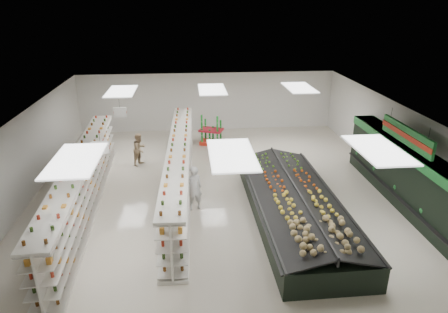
{
  "coord_description": "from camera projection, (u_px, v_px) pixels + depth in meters",
  "views": [
    {
      "loc": [
        -1.11,
        -13.68,
        7.0
      ],
      "look_at": [
        0.19,
        0.28,
        1.39
      ],
      "focal_mm": 32.0,
      "sensor_mm": 36.0,
      "label": 1
    }
  ],
  "objects": [
    {
      "name": "wall_left",
      "position": [
        23.0,
        161.0,
        14.15
      ],
      "size": [
        0.02,
        16.0,
        3.2
      ],
      "primitive_type": "cube",
      "color": "silver",
      "rests_on": "floor"
    },
    {
      "name": "wall_front",
      "position": [
        255.0,
        312.0,
        7.36
      ],
      "size": [
        14.0,
        0.02,
        3.2
      ],
      "primitive_type": "cube",
      "color": "silver",
      "rests_on": "floor"
    },
    {
      "name": "ceiling",
      "position": [
        219.0,
        112.0,
        14.16
      ],
      "size": [
        14.0,
        16.0,
        0.02
      ],
      "primitive_type": "cube",
      "color": "white",
      "rests_on": "wall_back"
    },
    {
      "name": "shopper_background",
      "position": [
        140.0,
        149.0,
        17.7
      ],
      "size": [
        0.76,
        0.84,
        1.46
      ],
      "primitive_type": "imported",
      "rotation": [
        0.0,
        0.0,
        0.99
      ],
      "color": "tan",
      "rests_on": "floor"
    },
    {
      "name": "gondola_left",
      "position": [
        84.0,
        186.0,
        13.92
      ],
      "size": [
        1.3,
        10.88,
        1.88
      ],
      "rotation": [
        0.0,
        0.0,
        0.04
      ],
      "color": "white",
      "rests_on": "floor"
    },
    {
      "name": "aisle_sign_far",
      "position": [
        120.0,
        112.0,
        15.84
      ],
      "size": [
        0.52,
        0.06,
        0.75
      ],
      "color": "white",
      "rests_on": "ceiling"
    },
    {
      "name": "produce_wall_case",
      "position": [
        407.0,
        173.0,
        14.06
      ],
      "size": [
        0.93,
        8.0,
        2.2
      ],
      "color": "black",
      "rests_on": "floor"
    },
    {
      "name": "gondola_center",
      "position": [
        180.0,
        171.0,
        15.15
      ],
      "size": [
        1.13,
        10.89,
        1.88
      ],
      "rotation": [
        0.0,
        0.0,
        -0.03
      ],
      "color": "white",
      "rests_on": "floor"
    },
    {
      "name": "wall_right",
      "position": [
        400.0,
        148.0,
        15.36
      ],
      "size": [
        0.02,
        16.0,
        3.2
      ],
      "primitive_type": "cube",
      "color": "silver",
      "rests_on": "floor"
    },
    {
      "name": "wall_back",
      "position": [
        208.0,
        102.0,
        22.15
      ],
      "size": [
        14.0,
        0.02,
        3.2
      ],
      "primitive_type": "cube",
      "color": "silver",
      "rests_on": "floor"
    },
    {
      "name": "soda_endcap",
      "position": [
        211.0,
        131.0,
        20.17
      ],
      "size": [
        1.34,
        1.14,
        1.45
      ],
      "rotation": [
        0.0,
        0.0,
        -0.38
      ],
      "color": "red",
      "rests_on": "floor"
    },
    {
      "name": "shopper_main",
      "position": [
        194.0,
        188.0,
        13.89
      ],
      "size": [
        0.69,
        0.56,
        1.64
      ],
      "primitive_type": "imported",
      "rotation": [
        0.0,
        0.0,
        3.46
      ],
      "color": "white",
      "rests_on": "floor"
    },
    {
      "name": "floor",
      "position": [
        220.0,
        193.0,
        15.35
      ],
      "size": [
        16.0,
        16.0,
        0.0
      ],
      "primitive_type": "plane",
      "color": "beige",
      "rests_on": "ground"
    },
    {
      "name": "hortifruti_banner",
      "position": [
        406.0,
        135.0,
        13.51
      ],
      "size": [
        0.12,
        3.2,
        0.95
      ],
      "color": "#207831",
      "rests_on": "ceiling"
    },
    {
      "name": "produce_island",
      "position": [
        295.0,
        205.0,
        13.39
      ],
      "size": [
        2.89,
        7.82,
        1.16
      ],
      "rotation": [
        0.0,
        0.0,
        0.01
      ],
      "color": "black",
      "rests_on": "floor"
    },
    {
      "name": "aisle_sign_near",
      "position": [
        101.0,
        147.0,
        12.15
      ],
      "size": [
        0.52,
        0.06,
        0.75
      ],
      "color": "white",
      "rests_on": "ceiling"
    }
  ]
}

